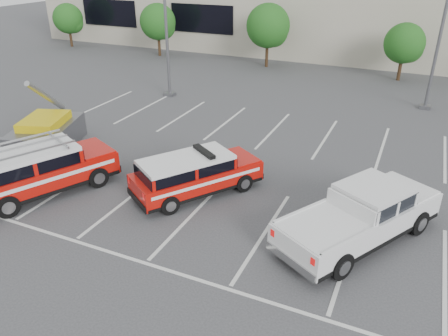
# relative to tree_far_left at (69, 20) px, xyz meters

# --- Properties ---
(ground) EXTENTS (120.00, 120.00, 0.00)m
(ground) POSITION_rel_tree_far_left_xyz_m (24.91, -22.05, -2.50)
(ground) COLOR #3C3C3F
(ground) RESTS_ON ground
(stall_markings) EXTENTS (23.00, 15.00, 0.01)m
(stall_markings) POSITION_rel_tree_far_left_xyz_m (24.91, -17.55, -2.50)
(stall_markings) COLOR silver
(stall_markings) RESTS_ON ground
(tree_far_left) EXTENTS (2.77, 2.77, 3.99)m
(tree_far_left) POSITION_rel_tree_far_left_xyz_m (0.00, 0.00, 0.00)
(tree_far_left) COLOR #3F2B19
(tree_far_left) RESTS_ON ground
(tree_left) EXTENTS (3.07, 3.07, 4.42)m
(tree_left) POSITION_rel_tree_far_left_xyz_m (10.00, 0.00, 0.27)
(tree_left) COLOR #3F2B19
(tree_left) RESTS_ON ground
(tree_mid_left) EXTENTS (3.37, 3.37, 4.85)m
(tree_mid_left) POSITION_rel_tree_far_left_xyz_m (20.00, 0.00, 0.54)
(tree_mid_left) COLOR #3F2B19
(tree_mid_left) RESTS_ON ground
(tree_mid_right) EXTENTS (2.77, 2.77, 3.99)m
(tree_mid_right) POSITION_rel_tree_far_left_xyz_m (30.00, 0.00, 0.00)
(tree_mid_right) COLOR #3F2B19
(tree_mid_right) RESTS_ON ground
(light_pole_left) EXTENTS (0.90, 0.60, 10.24)m
(light_pole_left) POSITION_rel_tree_far_left_xyz_m (16.91, -10.05, 2.68)
(light_pole_left) COLOR #59595E
(light_pole_left) RESTS_ON ground
(light_pole_mid) EXTENTS (0.90, 0.60, 10.24)m
(light_pole_mid) POSITION_rel_tree_far_left_xyz_m (31.91, -6.05, 2.68)
(light_pole_mid) COLOR #59595E
(light_pole_mid) RESTS_ON ground
(fire_chief_suv) EXTENTS (4.19, 5.03, 1.71)m
(fire_chief_suv) POSITION_rel_tree_far_left_xyz_m (24.30, -20.54, -1.80)
(fire_chief_suv) COLOR #AF0E08
(fire_chief_suv) RESTS_ON ground
(white_pickup) EXTENTS (4.65, 6.05, 1.79)m
(white_pickup) POSITION_rel_tree_far_left_xyz_m (30.43, -21.01, -1.79)
(white_pickup) COLOR silver
(white_pickup) RESTS_ON ground
(ladder_suv) EXTENTS (4.10, 5.63, 2.07)m
(ladder_suv) POSITION_rel_tree_far_left_xyz_m (18.96, -22.87, -1.68)
(ladder_suv) COLOR #AF0E08
(ladder_suv) RESTS_ON ground
(utility_rig) EXTENTS (3.57, 4.67, 3.42)m
(utility_rig) POSITION_rel_tree_far_left_xyz_m (15.89, -19.70, -1.82)
(utility_rig) COLOR #59595E
(utility_rig) RESTS_ON ground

